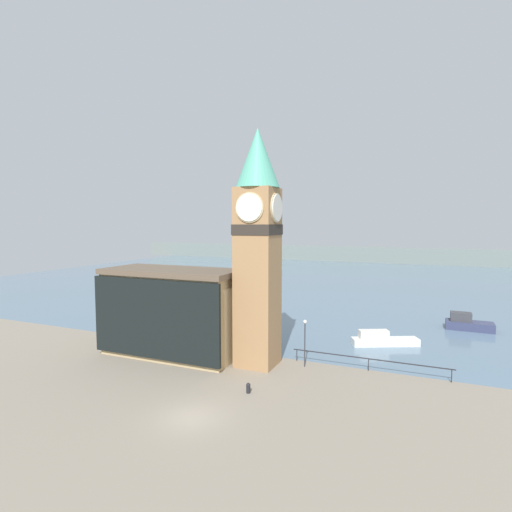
{
  "coord_description": "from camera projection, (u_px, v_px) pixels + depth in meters",
  "views": [
    {
      "loc": [
        13.66,
        -21.31,
        12.54
      ],
      "look_at": [
        1.1,
        8.1,
        9.97
      ],
      "focal_mm": 28.0,
      "sensor_mm": 36.0,
      "label": 1
    }
  ],
  "objects": [
    {
      "name": "water",
      "position": [
        361.0,
        278.0,
        93.07
      ],
      "size": [
        160.0,
        120.0,
        0.0
      ],
      "color": "slate",
      "rests_on": "ground_plane"
    },
    {
      "name": "boat_near",
      "position": [
        382.0,
        340.0,
        41.3
      ],
      "size": [
        6.8,
        4.26,
        1.6
      ],
      "rotation": [
        0.0,
        0.0,
        0.44
      ],
      "color": "silver",
      "rests_on": "water"
    },
    {
      "name": "mooring_bollard_near",
      "position": [
        248.0,
        387.0,
        29.63
      ],
      "size": [
        0.32,
        0.32,
        0.77
      ],
      "color": "black",
      "rests_on": "ground_plane"
    },
    {
      "name": "pier_railing",
      "position": [
        369.0,
        360.0,
        34.06
      ],
      "size": [
        13.39,
        0.08,
        1.09
      ],
      "color": "#232328",
      "rests_on": "ground_plane"
    },
    {
      "name": "ground_plane",
      "position": [
        192.0,
        418.0,
        25.88
      ],
      "size": [
        160.0,
        160.0,
        0.0
      ],
      "primitive_type": "plane",
      "color": "gray"
    },
    {
      "name": "lamp_post",
      "position": [
        305.0,
        334.0,
        34.92
      ],
      "size": [
        0.32,
        0.32,
        4.18
      ],
      "color": "#2D2D33",
      "rests_on": "ground_plane"
    },
    {
      "name": "far_shoreline",
      "position": [
        380.0,
        255.0,
        129.54
      ],
      "size": [
        180.0,
        3.0,
        5.0
      ],
      "color": "slate",
      "rests_on": "water"
    },
    {
      "name": "clock_tower",
      "position": [
        258.0,
        241.0,
        34.86
      ],
      "size": [
        3.84,
        3.84,
        20.77
      ],
      "color": "#9E754C",
      "rests_on": "ground_plane"
    },
    {
      "name": "pier_building",
      "position": [
        172.0,
        312.0,
        38.17
      ],
      "size": [
        13.4,
        5.98,
        8.28
      ],
      "color": "tan",
      "rests_on": "ground_plane"
    },
    {
      "name": "boat_far",
      "position": [
        467.0,
        323.0,
        47.41
      ],
      "size": [
        5.22,
        2.25,
        2.01
      ],
      "rotation": [
        0.0,
        0.0,
        -0.01
      ],
      "color": "#333856",
      "rests_on": "water"
    }
  ]
}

